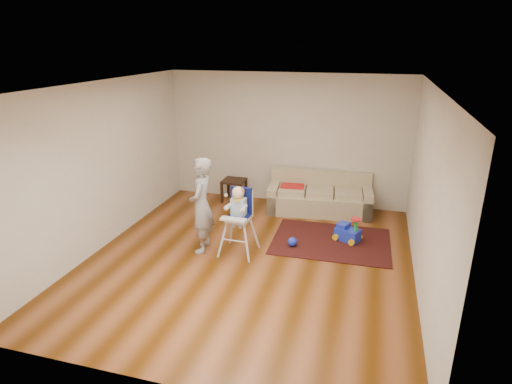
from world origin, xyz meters
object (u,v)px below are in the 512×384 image
(toy_ball, at_px, (292,242))
(adult, at_px, (201,205))
(ride_on_toy, at_px, (348,228))
(high_chair, at_px, (239,221))
(side_table, at_px, (234,190))
(sofa, at_px, (320,194))

(toy_ball, bearing_deg, adult, -160.91)
(ride_on_toy, bearing_deg, adult, -132.19)
(ride_on_toy, bearing_deg, high_chair, -126.80)
(high_chair, bearing_deg, side_table, 112.47)
(sofa, height_order, toy_ball, sofa)
(ride_on_toy, xyz_separation_m, toy_ball, (-0.88, -0.49, -0.14))
(toy_ball, xyz_separation_m, adult, (-1.41, -0.49, 0.69))
(sofa, relative_size, toy_ball, 13.48)
(high_chair, distance_m, adult, 0.65)
(sofa, xyz_separation_m, toy_ball, (-0.22, -1.69, -0.30))
(ride_on_toy, distance_m, toy_ball, 1.01)
(side_table, relative_size, adult, 0.30)
(side_table, relative_size, high_chair, 0.41)
(sofa, distance_m, adult, 2.75)
(ride_on_toy, relative_size, toy_ball, 2.85)
(side_table, relative_size, toy_ball, 3.03)
(high_chair, relative_size, adult, 0.73)
(ride_on_toy, distance_m, adult, 2.55)
(side_table, xyz_separation_m, adult, (0.23, -2.33, 0.55))
(sofa, relative_size, ride_on_toy, 4.72)
(toy_ball, bearing_deg, sofa, 82.71)
(ride_on_toy, xyz_separation_m, adult, (-2.29, -0.98, 0.55))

